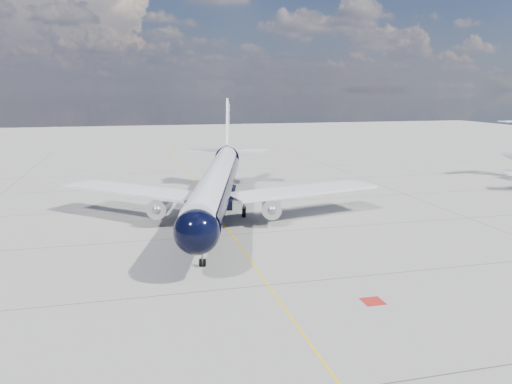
# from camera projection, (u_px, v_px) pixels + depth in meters

# --- Properties ---
(ground) EXTENTS (320.00, 320.00, 0.00)m
(ground) POSITION_uv_depth(u_px,v_px,m) (205.00, 198.00, 73.93)
(ground) COLOR #9A968E
(ground) RESTS_ON ground
(taxiway_centerline) EXTENTS (0.16, 160.00, 0.01)m
(taxiway_centerline) POSITION_uv_depth(u_px,v_px,m) (210.00, 205.00, 69.17)
(taxiway_centerline) COLOR yellow
(taxiway_centerline) RESTS_ON ground
(red_marking) EXTENTS (1.60, 1.60, 0.01)m
(red_marking) POSITION_uv_depth(u_px,v_px,m) (373.00, 301.00, 37.54)
(red_marking) COLOR maroon
(red_marking) RESTS_ON ground
(main_airliner) EXTENTS (39.60, 49.01, 14.37)m
(main_airliner) POSITION_uv_depth(u_px,v_px,m) (218.00, 182.00, 61.91)
(main_airliner) COLOR black
(main_airliner) RESTS_ON ground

